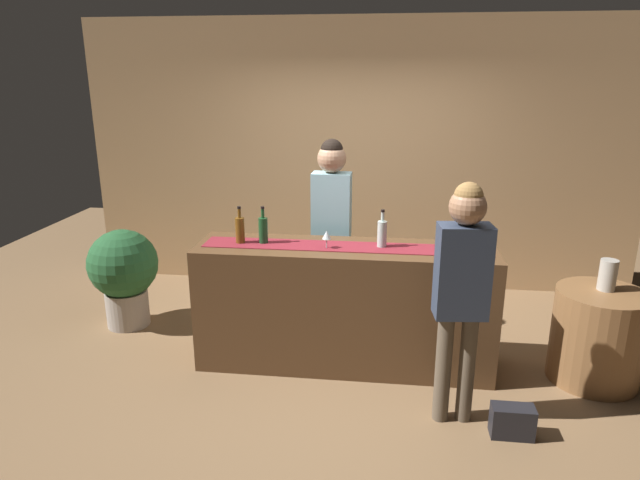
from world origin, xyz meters
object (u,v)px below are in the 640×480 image
wine_glass_mid_counter (327,236)px  vase_on_side_table (608,275)px  wine_bottle_clear (382,233)px  wine_bottle_green (263,230)px  bartender (331,215)px  customer_sipping (462,280)px  potted_plant_tall (124,271)px  handbag (512,421)px  wine_glass_near_customer (444,240)px  round_side_table (597,336)px  wine_bottle_amber (240,229)px

wine_glass_mid_counter → vase_on_side_table: size_ratio=0.60×
wine_bottle_clear → wine_bottle_green: size_ratio=1.00×
wine_bottle_green → bartender: 0.74m
wine_glass_mid_counter → customer_sipping: customer_sipping is taller
wine_glass_mid_counter → potted_plant_tall: wine_glass_mid_counter is taller
customer_sipping → handbag: (0.38, -0.15, -0.93)m
customer_sipping → wine_bottle_green: bearing=148.2°
wine_bottle_green → potted_plant_tall: wine_bottle_green is taller
customer_sipping → vase_on_side_table: customer_sipping is taller
customer_sipping → vase_on_side_table: size_ratio=7.01×
wine_glass_near_customer → bartender: bearing=145.2°
wine_bottle_clear → customer_sipping: 0.90m
wine_glass_near_customer → round_side_table: bearing=1.6°
wine_bottle_amber → wine_glass_near_customer: bearing=-2.3°
bartender → vase_on_side_table: size_ratio=7.46×
wine_bottle_amber → round_side_table: (2.82, -0.03, -0.76)m
bartender → customer_sipping: (0.98, -1.28, -0.08)m
wine_bottle_amber → wine_glass_near_customer: size_ratio=2.10×
customer_sipping → vase_on_side_table: bearing=25.5°
wine_bottle_green → bartender: (0.49, 0.56, -0.00)m
wine_glass_mid_counter → vase_on_side_table: bearing=2.1°
wine_glass_near_customer → vase_on_side_table: (1.24, 0.08, -0.26)m
customer_sipping → bartender: bearing=121.8°
bartender → round_side_table: (2.14, -0.61, -0.75)m
wine_bottle_clear → wine_glass_near_customer: (0.47, -0.09, -0.01)m
round_side_table → handbag: (-0.78, -0.82, -0.26)m
wine_glass_mid_counter → handbag: 1.85m
wine_bottle_green → vase_on_side_table: bearing=-0.0°
wine_glass_near_customer → vase_on_side_table: size_ratio=0.60×
wine_bottle_amber → customer_sipping: bearing=-22.9°
wine_bottle_green → vase_on_side_table: 2.67m
wine_bottle_amber → wine_glass_mid_counter: size_ratio=2.10×
potted_plant_tall → handbag: size_ratio=3.37×
wine_bottle_clear → wine_glass_mid_counter: size_ratio=2.10×
wine_bottle_amber → potted_plant_tall: 1.47m
bartender → handbag: 2.22m
round_side_table → wine_bottle_clear: bearing=178.0°
wine_glass_near_customer → wine_glass_mid_counter: bearing=179.8°
wine_glass_mid_counter → bartender: (-0.03, 0.64, 0.00)m
bartender → handbag: size_ratio=6.40×
round_side_table → potted_plant_tall: (-4.09, 0.50, 0.17)m
wine_bottle_clear → wine_bottle_amber: (-1.13, -0.03, 0.00)m
wine_glass_near_customer → round_side_table: size_ratio=0.19×
wine_bottle_amber → handbag: wine_bottle_amber is taller
customer_sipping → round_side_table: bearing=24.3°
wine_bottle_clear → wine_bottle_amber: same height
wine_bottle_clear → handbag: size_ratio=1.08×
wine_bottle_green → vase_on_side_table: size_ratio=1.26×
round_side_table → vase_on_side_table: size_ratio=3.08×
potted_plant_tall → round_side_table: bearing=-7.0°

